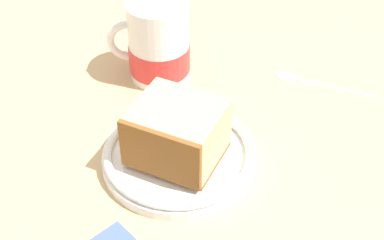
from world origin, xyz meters
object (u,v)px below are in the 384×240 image
Objects in this scene: tea_mug at (159,44)px; cake_slice at (177,134)px; teaspoon at (304,79)px; small_plate at (179,155)px.

cake_slice is at bearing 170.59° from tea_mug.
tea_mug reaches higher than teaspoon.
teaspoon is at bearing -65.44° from cake_slice.
teaspoon is (-7.40, -17.63, -4.51)cm from tea_mug.
tea_mug is (16.52, -2.58, 3.84)cm from small_plate.
tea_mug reaches higher than cake_slice.
small_plate is 1.58× the size of teaspoon.
teaspoon is at bearing -112.76° from tea_mug.
teaspoon is at bearing -65.70° from small_plate.
cake_slice is at bearing 114.56° from teaspoon.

